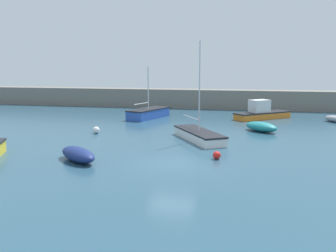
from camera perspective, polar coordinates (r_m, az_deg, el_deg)
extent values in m
cube|color=#284C60|center=(21.00, 0.62, -6.06)|extent=(120.00, 120.00, 0.20)
cube|color=slate|center=(47.79, 7.36, 4.10)|extent=(62.89, 2.64, 2.37)
cube|color=#2D56B7|center=(38.74, -3.00, 1.85)|extent=(3.51, 5.60, 0.88)
cube|color=black|center=(38.68, -3.01, 2.58)|extent=(3.58, 5.71, 0.12)
cylinder|color=silver|center=(38.49, -3.04, 5.74)|extent=(0.11, 0.11, 4.39)
cylinder|color=silver|center=(37.62, -4.06, 3.42)|extent=(0.88, 2.33, 0.09)
ellipsoid|color=navy|center=(22.07, -13.56, -4.22)|extent=(3.37, 3.05, 0.80)
cube|color=white|center=(27.53, 4.71, -1.55)|extent=(4.46, 5.83, 0.58)
cube|color=black|center=(27.47, 4.72, -0.83)|extent=(4.55, 5.95, 0.12)
cylinder|color=silver|center=(27.09, 4.82, 5.91)|extent=(0.09, 0.09, 6.58)
cylinder|color=silver|center=(28.70, 3.53, 1.31)|extent=(1.64, 2.61, 0.07)
ellipsoid|color=gray|center=(39.50, 24.10, 1.01)|extent=(2.23, 2.45, 0.63)
cube|color=orange|center=(39.51, 14.20, 1.50)|extent=(5.79, 5.37, 0.58)
cube|color=black|center=(39.46, 14.22, 2.01)|extent=(5.91, 5.48, 0.12)
cube|color=silver|center=(39.08, 13.75, 2.89)|extent=(2.30, 2.24, 1.38)
ellipsoid|color=teal|center=(31.94, 14.02, -0.10)|extent=(3.27, 3.25, 0.79)
sphere|color=red|center=(22.13, 7.44, -4.44)|extent=(0.47, 0.47, 0.47)
sphere|color=white|center=(30.64, -10.89, -0.60)|extent=(0.56, 0.56, 0.56)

